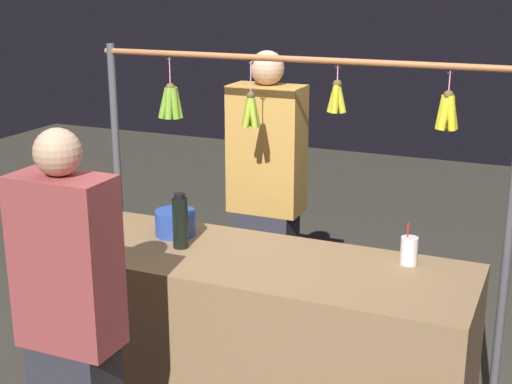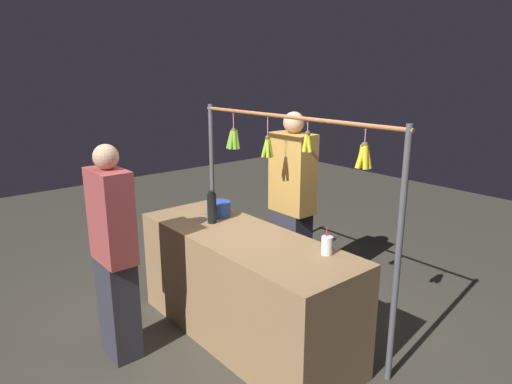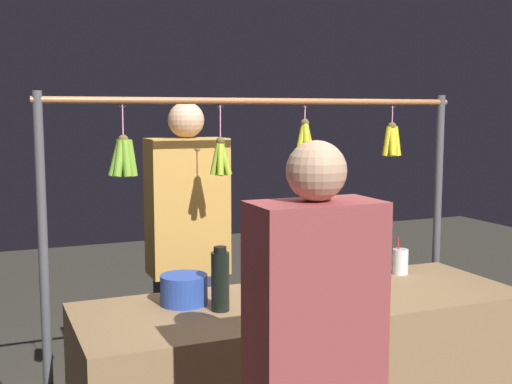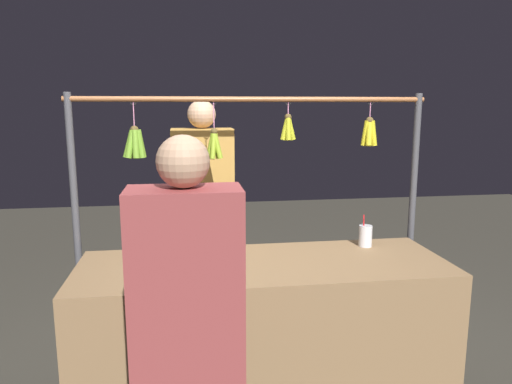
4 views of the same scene
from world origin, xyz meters
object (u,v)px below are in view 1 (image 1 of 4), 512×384
object	(u,v)px
blue_bucket	(175,223)
customer_person	(72,336)
drink_cup	(409,251)
water_bottle	(180,222)
vendor_person	(267,205)

from	to	relation	value
blue_bucket	customer_person	bearing A→B (deg)	95.90
drink_cup	water_bottle	bearing A→B (deg)	12.05
water_bottle	drink_cup	size ratio (longest dim) A/B	1.41
blue_bucket	customer_person	xyz separation A→B (m)	(-0.11, 1.02, -0.14)
water_bottle	blue_bucket	distance (m)	0.20
water_bottle	drink_cup	distance (m)	1.11
water_bottle	vendor_person	size ratio (longest dim) A/B	0.16
blue_bucket	water_bottle	bearing A→B (deg)	127.40
blue_bucket	drink_cup	xyz separation A→B (m)	(-1.20, -0.08, 0.00)
drink_cup	customer_person	distance (m)	1.55
blue_bucket	drink_cup	bearing A→B (deg)	-176.21
drink_cup	vendor_person	xyz separation A→B (m)	(0.97, -0.61, -0.07)
drink_cup	vendor_person	size ratio (longest dim) A/B	0.11
blue_bucket	vendor_person	size ratio (longest dim) A/B	0.12
customer_person	water_bottle	bearing A→B (deg)	-90.69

